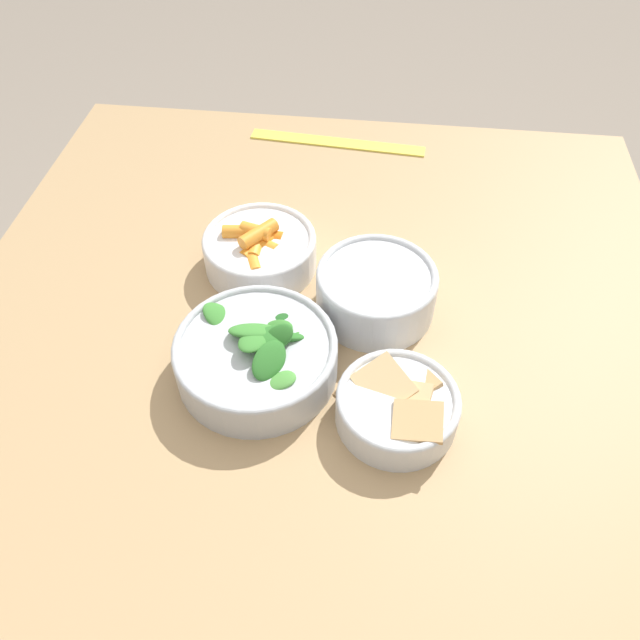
% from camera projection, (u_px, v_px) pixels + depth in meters
% --- Properties ---
extents(ground_plane, '(10.00, 10.00, 0.00)m').
position_uv_depth(ground_plane, '(316.00, 566.00, 1.31)').
color(ground_plane, gray).
extents(dining_table, '(0.96, 1.09, 0.73)m').
position_uv_depth(dining_table, '(314.00, 399.00, 0.85)').
color(dining_table, tan).
rests_on(dining_table, ground_plane).
extents(bowl_carrots, '(0.15, 0.15, 0.07)m').
position_uv_depth(bowl_carrots, '(260.00, 249.00, 0.85)').
color(bowl_carrots, white).
rests_on(bowl_carrots, dining_table).
extents(bowl_greens, '(0.19, 0.19, 0.08)m').
position_uv_depth(bowl_greens, '(257.00, 355.00, 0.73)').
color(bowl_greens, silver).
rests_on(bowl_greens, dining_table).
extents(bowl_beans_hotdog, '(0.15, 0.15, 0.07)m').
position_uv_depth(bowl_beans_hotdog, '(376.00, 292.00, 0.80)').
color(bowl_beans_hotdog, silver).
rests_on(bowl_beans_hotdog, dining_table).
extents(bowl_cookies, '(0.14, 0.14, 0.05)m').
position_uv_depth(bowl_cookies, '(397.00, 406.00, 0.69)').
color(bowl_cookies, silver).
rests_on(bowl_cookies, dining_table).
extents(ruler, '(0.30, 0.05, 0.00)m').
position_uv_depth(ruler, '(337.00, 143.00, 1.08)').
color(ruler, '#EADB4C').
rests_on(ruler, dining_table).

